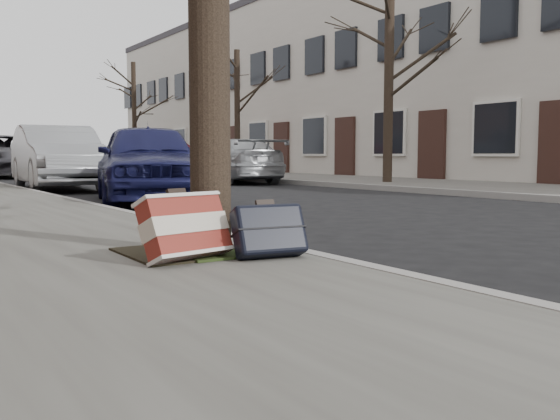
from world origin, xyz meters
TOP-DOWN VIEW (x-y plane):
  - ground at (0.00, 0.00)m, footprint 120.00×120.00m
  - far_sidewalk at (7.80, 15.00)m, footprint 4.00×70.00m
  - house_far at (13.15, 16.00)m, footprint 6.70×40.00m
  - dirt_patch at (-2.00, 1.20)m, footprint 0.85×0.85m
  - suitcase_red at (-2.16, 0.86)m, footprint 0.63×0.43m
  - suitcase_navy at (-1.63, 0.68)m, footprint 0.52×0.35m
  - car_near_front at (0.08, 7.34)m, footprint 2.66×4.35m
  - car_near_mid at (-0.21, 12.36)m, footprint 1.87×4.67m
  - car_near_back at (0.05, 21.52)m, footprint 3.29×5.80m
  - car_far_front at (4.91, 13.19)m, footprint 2.20×4.50m
  - car_far_back at (4.75, 18.60)m, footprint 2.82×4.52m
  - tree_far_a at (7.20, 9.10)m, footprint 0.24×0.24m
  - tree_far_b at (7.20, 17.01)m, footprint 0.21×0.21m
  - tree_far_c at (7.20, 27.64)m, footprint 0.23×0.23m

SIDE VIEW (x-z plane):
  - ground at x=0.00m, z-range 0.00..0.00m
  - far_sidewalk at x=7.80m, z-range 0.00..0.12m
  - dirt_patch at x=-2.00m, z-range 0.12..0.14m
  - suitcase_navy at x=-1.63m, z-range 0.12..0.50m
  - suitcase_red at x=-2.16m, z-range 0.12..0.56m
  - car_far_front at x=4.91m, z-range 0.00..1.26m
  - car_near_front at x=0.08m, z-range 0.00..1.39m
  - car_far_back at x=4.75m, z-range 0.00..1.44m
  - car_near_mid at x=-0.21m, z-range 0.00..1.51m
  - car_near_back at x=0.05m, z-range 0.00..1.53m
  - tree_far_b at x=7.20m, z-range 0.12..4.56m
  - tree_far_c at x=7.20m, z-range 0.12..5.43m
  - tree_far_a at x=7.20m, z-range 0.12..5.53m
  - house_far at x=13.15m, z-range 0.00..7.20m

